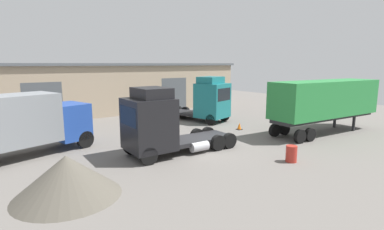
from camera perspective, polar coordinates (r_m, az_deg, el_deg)
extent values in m
plane|color=slate|center=(18.79, 2.44, -6.21)|extent=(60.00, 60.00, 0.00)
cube|color=tan|center=(34.60, -16.85, 4.89)|extent=(30.34, 8.89, 4.97)
cube|color=#565B60|center=(34.49, -17.07, 9.21)|extent=(30.84, 9.39, 0.25)
cube|color=#4C5156|center=(28.77, -26.50, 2.01)|extent=(3.20, 0.08, 3.60)
cube|color=#4C5156|center=(33.57, -3.42, 3.98)|extent=(3.20, 0.08, 3.60)
cube|color=black|center=(16.58, -8.21, -1.74)|extent=(2.47, 2.56, 2.83)
cube|color=black|center=(16.41, -7.72, 4.16)|extent=(1.74, 2.14, 0.60)
cube|color=black|center=(16.00, -12.02, -0.20)|extent=(0.14, 2.10, 1.02)
cube|color=#232326|center=(18.51, 1.13, -4.54)|extent=(4.26, 2.11, 0.24)
cylinder|color=#B2B2B7|center=(17.43, 1.43, -6.03)|extent=(1.11, 0.59, 0.56)
cylinder|color=black|center=(15.71, -8.28, -7.72)|extent=(0.96, 0.33, 0.95)
cylinder|color=black|center=(17.64, -11.44, -5.86)|extent=(0.96, 0.33, 0.95)
cylinder|color=black|center=(18.11, 4.97, -5.29)|extent=(0.96, 0.33, 0.95)
cylinder|color=black|center=(19.80, 0.94, -3.95)|extent=(0.96, 0.33, 0.95)
cylinder|color=black|center=(18.67, 7.12, -4.87)|extent=(0.96, 0.33, 0.95)
cylinder|color=black|center=(20.32, 3.02, -3.60)|extent=(0.96, 0.33, 0.95)
cube|color=#28843D|center=(24.34, 24.09, 2.95)|extent=(9.76, 3.24, 2.58)
cube|color=#232326|center=(24.53, 23.86, -0.32)|extent=(9.70, 2.50, 0.24)
cube|color=#232326|center=(27.21, 25.53, -0.96)|extent=(0.17, 0.17, 1.11)
cube|color=#232326|center=(26.39, 28.42, -1.50)|extent=(0.17, 0.17, 1.11)
cylinder|color=black|center=(23.01, 17.19, -2.50)|extent=(0.93, 0.37, 0.91)
cylinder|color=black|center=(21.65, 21.54, -3.50)|extent=(0.93, 0.37, 0.91)
cylinder|color=black|center=(22.28, 15.48, -2.81)|extent=(0.93, 0.37, 0.91)
cylinder|color=black|center=(20.88, 19.87, -3.88)|extent=(0.93, 0.37, 0.91)
cube|color=#2347A3|center=(20.22, -22.52, -1.06)|extent=(2.50, 2.84, 2.20)
cube|color=black|center=(20.62, -20.38, 0.38)|extent=(0.64, 1.96, 0.88)
cube|color=gray|center=(18.62, -32.63, -1.11)|extent=(6.03, 3.87, 2.74)
cylinder|color=black|center=(21.55, -22.69, -3.43)|extent=(1.10, 0.59, 1.06)
cylinder|color=black|center=(19.79, -19.67, -4.37)|extent=(1.10, 0.59, 1.06)
cube|color=#197075|center=(26.52, 3.89, 2.79)|extent=(3.11, 3.05, 2.99)
cube|color=#197075|center=(26.47, 3.57, 6.65)|extent=(2.51, 2.24, 0.60)
cube|color=black|center=(25.85, 6.09, 3.92)|extent=(2.02, 0.72, 1.08)
cube|color=#232326|center=(28.57, -1.61, 0.53)|extent=(3.14, 4.48, 0.24)
cylinder|color=#B2B2B7|center=(29.03, 0.54, 0.34)|extent=(0.87, 1.22, 0.56)
cylinder|color=black|center=(27.36, 6.15, -0.19)|extent=(0.57, 0.98, 0.93)
cylinder|color=black|center=(25.51, 3.65, -0.88)|extent=(0.57, 0.98, 0.93)
cylinder|color=black|center=(29.83, -1.27, 0.69)|extent=(0.57, 0.98, 0.93)
cylinder|color=black|center=(28.14, -4.01, 0.12)|extent=(0.57, 0.98, 0.93)
cylinder|color=black|center=(30.38, -2.61, 0.84)|extent=(0.57, 0.98, 0.93)
cylinder|color=black|center=(28.73, -5.38, 0.30)|extent=(0.57, 0.98, 0.93)
cone|color=#565147|center=(12.89, -22.74, -10.68)|extent=(4.14, 4.14, 1.66)
cylinder|color=#B22D23|center=(16.86, 18.40, -7.03)|extent=(0.58, 0.58, 0.88)
cube|color=black|center=(24.07, 8.99, -2.71)|extent=(0.40, 0.40, 0.04)
cone|color=orange|center=(24.02, 9.01, -2.12)|extent=(0.36, 0.36, 0.55)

